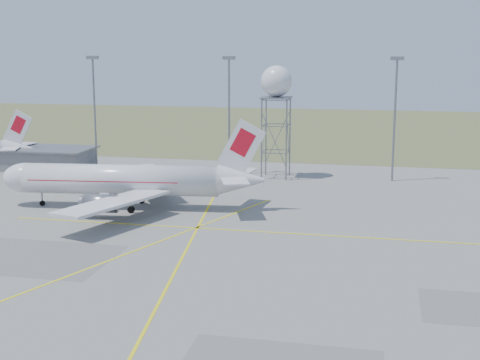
# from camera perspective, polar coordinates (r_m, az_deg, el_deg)

# --- Properties ---
(ground) EXTENTS (400.00, 400.00, 0.00)m
(ground) POSITION_cam_1_polar(r_m,az_deg,el_deg) (53.93, -6.65, -12.65)
(ground) COLOR gray
(ground) RESTS_ON ground
(grass_strip) EXTENTS (400.00, 120.00, 0.03)m
(grass_strip) POSITION_cam_1_polar(r_m,az_deg,el_deg) (188.57, 7.19, 4.43)
(grass_strip) COLOR #556236
(grass_strip) RESTS_ON ground
(building_grey) EXTENTS (19.00, 10.00, 3.90)m
(building_grey) POSITION_cam_1_polar(r_m,az_deg,el_deg) (127.99, -16.59, 1.79)
(building_grey) COLOR gray
(building_grey) RESTS_ON ground
(mast_a) EXTENTS (2.20, 0.50, 20.50)m
(mast_a) POSITION_cam_1_polar(r_m,az_deg,el_deg) (124.13, -12.33, 6.42)
(mast_a) COLOR slate
(mast_a) RESTS_ON ground
(mast_b) EXTENTS (2.20, 0.50, 20.50)m
(mast_b) POSITION_cam_1_polar(r_m,az_deg,el_deg) (116.04, -0.94, 6.36)
(mast_b) COLOR slate
(mast_b) RESTS_ON ground
(mast_c) EXTENTS (2.20, 0.50, 20.50)m
(mast_c) POSITION_cam_1_polar(r_m,az_deg,el_deg) (113.03, 13.09, 5.95)
(mast_c) COLOR slate
(mast_c) RESTS_ON ground
(airliner_main) EXTENTS (36.97, 35.77, 12.59)m
(airliner_main) POSITION_cam_1_polar(r_m,az_deg,el_deg) (93.42, -9.74, -0.04)
(airliner_main) COLOR silver
(airliner_main) RESTS_ON ground
(radar_tower) EXTENTS (5.25, 5.25, 19.02)m
(radar_tower) POSITION_cam_1_polar(r_m,az_deg,el_deg) (113.39, 3.10, 5.53)
(radar_tower) COLOR slate
(radar_tower) RESTS_ON ground
(fire_truck) EXTENTS (9.30, 4.16, 3.65)m
(fire_truck) POSITION_cam_1_polar(r_m,az_deg,el_deg) (109.56, -15.44, 0.23)
(fire_truck) COLOR #C6C917
(fire_truck) RESTS_ON ground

